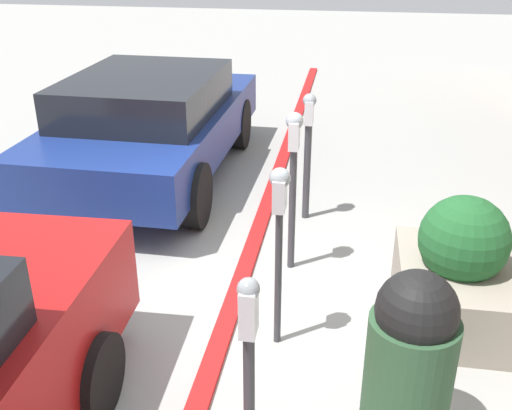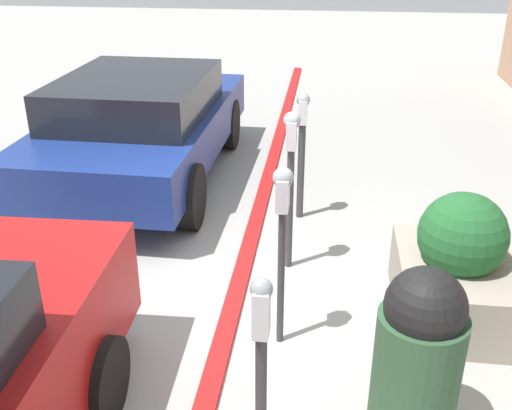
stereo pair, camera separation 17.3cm
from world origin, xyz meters
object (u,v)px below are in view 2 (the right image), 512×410
at_px(parking_meter_fourth, 302,139).
at_px(parked_car_middle, 142,124).
at_px(parking_meter_middle, 291,162).
at_px(parking_meter_second, 282,218).
at_px(planter_box, 457,269).
at_px(trash_bin, 418,357).
at_px(parking_meter_nearest, 261,350).

bearing_deg(parking_meter_fourth, parked_car_middle, 67.29).
xyz_separation_m(parking_meter_middle, parking_meter_fourth, (1.12, -0.05, -0.16)).
bearing_deg(parking_meter_second, planter_box, -69.35).
xyz_separation_m(parking_meter_fourth, trash_bin, (-3.16, -0.90, -0.31)).
distance_m(parking_meter_second, parking_meter_middle, 1.18).
distance_m(parking_meter_middle, trash_bin, 2.30).
bearing_deg(parking_meter_fourth, parking_meter_middle, 177.61).
relative_size(parking_meter_middle, parking_meter_fourth, 1.08).
relative_size(parking_meter_nearest, parked_car_middle, 0.32).
height_order(parking_meter_second, parking_meter_middle, parking_meter_middle).
xyz_separation_m(parking_meter_nearest, planter_box, (1.80, -1.44, -0.45)).
relative_size(parking_meter_nearest, planter_box, 1.08).
xyz_separation_m(parking_meter_fourth, parked_car_middle, (0.87, 2.08, -0.17)).
bearing_deg(parking_meter_nearest, parked_car_middle, 24.79).
bearing_deg(parking_meter_nearest, trash_bin, -67.17).
bearing_deg(parking_meter_fourth, trash_bin, -164.05).
distance_m(planter_box, parked_car_middle, 4.38).
bearing_deg(planter_box, parking_meter_nearest, 141.22).
distance_m(parking_meter_second, trash_bin, 1.36).
distance_m(parking_meter_middle, parking_meter_fourth, 1.13).
xyz_separation_m(parking_meter_nearest, parked_car_middle, (4.43, 2.04, -0.14)).
height_order(parking_meter_fourth, planter_box, parking_meter_fourth).
xyz_separation_m(parking_meter_second, parking_meter_fourth, (2.30, -0.03, -0.18)).
relative_size(parking_meter_nearest, parking_meter_fourth, 0.95).
relative_size(parking_meter_second, trash_bin, 1.21).
distance_m(parked_car_middle, trash_bin, 5.02).
relative_size(parking_meter_middle, parked_car_middle, 0.37).
relative_size(parking_meter_second, planter_box, 1.19).
height_order(parking_meter_middle, parking_meter_fourth, parking_meter_middle).
height_order(parking_meter_nearest, trash_bin, parking_meter_nearest).
bearing_deg(parking_meter_middle, parking_meter_fourth, -2.39).
xyz_separation_m(parking_meter_second, parked_car_middle, (3.17, 2.05, -0.35)).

